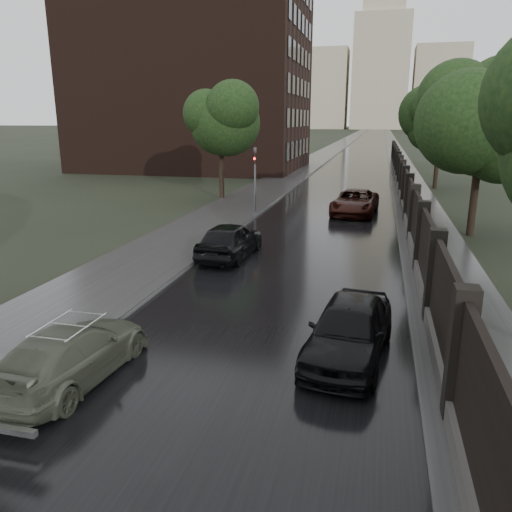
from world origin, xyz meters
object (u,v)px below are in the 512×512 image
object	(u,v)px
tree_left_far	(221,124)
car_right_near	(349,329)
tree_right_c	(440,127)
hatchback_left	(230,240)
car_right_far	(355,202)
tree_right_b	(481,133)
traffic_light	(255,175)
volga_sedan	(71,354)

from	to	relation	value
tree_left_far	car_right_near	world-z (taller)	tree_left_far
tree_right_c	car_right_near	distance (m)	33.52
hatchback_left	car_right_far	xyz separation A→B (m)	(4.54, 11.17, -0.01)
tree_right_b	car_right_far	world-z (taller)	tree_right_b
tree_left_far	car_right_near	bearing A→B (deg)	-65.44
traffic_light	hatchback_left	xyz separation A→B (m)	(1.36, -9.83, -1.64)
car_right_near	car_right_far	bearing A→B (deg)	99.46
tree_right_b	hatchback_left	xyz separation A→B (m)	(-10.44, -6.83, -4.19)
tree_right_b	car_right_near	distance (m)	16.26
hatchback_left	car_right_near	distance (m)	9.68
tree_left_far	hatchback_left	bearing A→B (deg)	-71.16
tree_right_c	hatchback_left	size ratio (longest dim) A/B	1.58
tree_right_c	volga_sedan	world-z (taller)	tree_right_c
tree_right_c	traffic_light	bearing A→B (deg)	-128.18
tree_right_b	car_right_near	size ratio (longest dim) A/B	1.61
tree_right_b	hatchback_left	bearing A→B (deg)	-146.80
tree_right_c	traffic_light	distance (m)	19.26
tree_left_far	traffic_light	size ratio (longest dim) A/B	1.85
traffic_light	volga_sedan	bearing A→B (deg)	-87.51
tree_left_far	tree_right_b	xyz separation A→B (m)	(15.50, -8.00, -0.29)
tree_right_c	hatchback_left	world-z (taller)	tree_right_c
traffic_light	hatchback_left	world-z (taller)	traffic_light
tree_right_b	tree_right_c	xyz separation A→B (m)	(0.00, 18.00, 0.00)
tree_right_c	car_right_near	size ratio (longest dim) A/B	1.61
tree_right_c	car_right_near	bearing A→B (deg)	-98.73
tree_right_c	hatchback_left	bearing A→B (deg)	-112.80
tree_right_b	car_right_far	xyz separation A→B (m)	(-5.90, 4.34, -4.20)
tree_right_b	traffic_light	world-z (taller)	tree_right_b
traffic_light	tree_right_c	bearing A→B (deg)	51.82
car_right_near	car_right_far	size ratio (longest dim) A/B	0.81
traffic_light	car_right_far	xyz separation A→B (m)	(5.90, 1.35, -1.65)
traffic_light	car_right_far	world-z (taller)	traffic_light
tree_right_c	hatchback_left	xyz separation A→B (m)	(-10.44, -24.83, -4.19)
volga_sedan	car_right_far	bearing A→B (deg)	-100.28
tree_right_c	car_right_near	world-z (taller)	tree_right_c
volga_sedan	car_right_near	distance (m)	6.39
tree_right_c	volga_sedan	size ratio (longest dim) A/B	1.61
traffic_light	tree_left_far	bearing A→B (deg)	126.47
tree_right_b	car_right_near	world-z (taller)	tree_right_b
tree_right_b	car_right_near	xyz separation A→B (m)	(-5.05, -14.87, -4.21)
car_right_near	tree_right_c	bearing A→B (deg)	88.19
tree_left_far	volga_sedan	size ratio (longest dim) A/B	1.69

